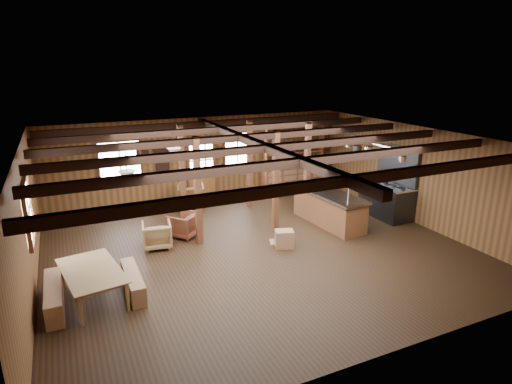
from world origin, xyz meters
The scene contains 22 objects.
room centered at (0.00, 0.00, 1.40)m, with size 10.04×9.04×2.84m.
ceiling_joists centered at (0.00, 0.18, 2.68)m, with size 9.80×8.82×0.18m.
timber_posts centered at (0.52, 2.08, 1.40)m, with size 3.95×2.35×2.80m.
back_door centered at (0.00, 4.45, 0.88)m, with size 1.02×0.08×2.15m.
window_back_left centered at (-2.60, 4.46, 1.60)m, with size 1.32×0.06×1.32m.
window_back_right centered at (1.30, 4.46, 1.60)m, with size 1.02×0.06×1.32m.
window_left centered at (-4.96, 0.50, 1.60)m, with size 0.14×1.24×1.32m.
notice_boards centered at (-1.50, 4.46, 1.64)m, with size 1.08×0.03×0.90m.
back_counter centered at (3.40, 4.20, 0.60)m, with size 2.55×0.60×2.45m.
pendant_lamps centered at (-2.25, 1.00, 2.25)m, with size 1.86×2.36×0.66m.
pot_rack centered at (3.36, 0.29, 2.28)m, with size 0.38×3.00×0.43m.
kitchen_island centered at (2.63, 0.79, 0.48)m, with size 1.06×2.56×1.20m.
step_stool centered at (0.67, -0.14, 0.23)m, with size 0.51×0.36×0.46m, color brown.
commercial_range centered at (4.64, 0.61, 0.67)m, with size 0.88×1.72×2.12m.
dining_table centered at (-3.90, -0.74, 0.32)m, with size 1.82×1.01×0.64m, color olive.
bench_wall centered at (-4.65, -0.74, 0.23)m, with size 0.31×1.65×0.45m, color brown.
bench_aisle centered at (-3.17, -0.74, 0.21)m, with size 0.28×1.51×0.42m, color brown.
armchair_a centered at (-1.43, 1.63, 0.33)m, with size 0.70×0.72×0.66m, color #5F2E1C.
armchair_b centered at (-0.60, 3.80, 0.39)m, with size 0.84×0.86×0.78m, color brown.
armchair_c centered at (-2.25, 1.22, 0.33)m, with size 0.70×0.72×0.66m, color olive.
counter_pot centered at (2.49, 1.72, 1.03)m, with size 0.30×0.30×0.18m, color silver.
bowl centered at (2.31, 1.34, 0.97)m, with size 0.28×0.28×0.07m, color silver.
Camera 1 is at (-4.16, -8.92, 4.53)m, focal length 30.00 mm.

